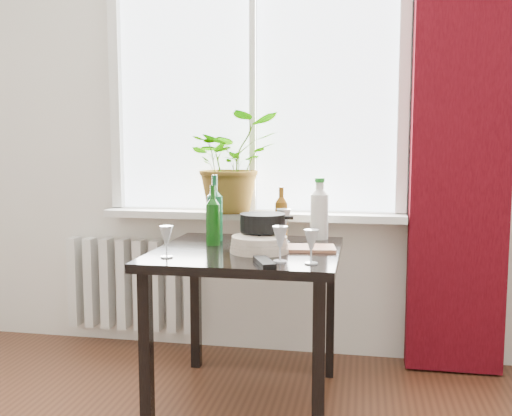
% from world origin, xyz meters
% --- Properties ---
extents(window, '(1.72, 0.08, 1.62)m').
position_xyz_m(window, '(0.00, 2.22, 1.60)').
color(window, white).
rests_on(window, ground).
extents(windowsill, '(1.72, 0.20, 0.04)m').
position_xyz_m(windowsill, '(0.00, 2.15, 0.82)').
color(windowsill, white).
rests_on(windowsill, ground).
extents(curtain, '(0.50, 0.12, 2.56)m').
position_xyz_m(curtain, '(1.12, 2.12, 1.30)').
color(curtain, '#38050B').
rests_on(curtain, ground).
extents(radiator, '(0.80, 0.10, 0.55)m').
position_xyz_m(radiator, '(-0.75, 2.18, 0.38)').
color(radiator, silver).
rests_on(radiator, ground).
extents(table, '(0.85, 0.85, 0.74)m').
position_xyz_m(table, '(0.10, 1.55, 0.65)').
color(table, black).
rests_on(table, ground).
extents(potted_plant, '(0.65, 0.63, 0.56)m').
position_xyz_m(potted_plant, '(-0.10, 2.10, 1.12)').
color(potted_plant, '#217E22').
rests_on(potted_plant, windowsill).
extents(wine_bottle_left, '(0.08, 0.08, 0.29)m').
position_xyz_m(wine_bottle_left, '(-0.09, 1.63, 0.89)').
color(wine_bottle_left, '#0D430D').
rests_on(wine_bottle_left, table).
extents(wine_bottle_right, '(0.08, 0.08, 0.34)m').
position_xyz_m(wine_bottle_right, '(-0.11, 1.75, 0.91)').
color(wine_bottle_right, '#0D4625').
rests_on(wine_bottle_right, table).
extents(bottle_amber, '(0.07, 0.07, 0.27)m').
position_xyz_m(bottle_amber, '(0.21, 1.90, 0.88)').
color(bottle_amber, '#683D0B').
rests_on(bottle_amber, table).
extents(cleaning_bottle, '(0.10, 0.10, 0.33)m').
position_xyz_m(cleaning_bottle, '(0.41, 1.90, 0.90)').
color(cleaning_bottle, silver).
rests_on(cleaning_bottle, table).
extents(wineglass_front_right, '(0.07, 0.07, 0.15)m').
position_xyz_m(wineglass_front_right, '(0.29, 1.29, 0.82)').
color(wineglass_front_right, silver).
rests_on(wineglass_front_right, table).
extents(wineglass_far_right, '(0.07, 0.07, 0.15)m').
position_xyz_m(wineglass_far_right, '(0.42, 1.27, 0.81)').
color(wineglass_far_right, silver).
rests_on(wineglass_far_right, table).
extents(wineglass_back_center, '(0.09, 0.09, 0.17)m').
position_xyz_m(wineglass_back_center, '(0.24, 1.75, 0.83)').
color(wineglass_back_center, silver).
rests_on(wineglass_back_center, table).
extents(wineglass_back_left, '(0.07, 0.07, 0.16)m').
position_xyz_m(wineglass_back_left, '(-0.13, 1.76, 0.82)').
color(wineglass_back_left, silver).
rests_on(wineglass_back_left, table).
extents(wineglass_front_left, '(0.07, 0.07, 0.14)m').
position_xyz_m(wineglass_front_left, '(-0.20, 1.29, 0.81)').
color(wineglass_front_left, silver).
rests_on(wineglass_front_left, table).
extents(plate_stack, '(0.30, 0.30, 0.07)m').
position_xyz_m(plate_stack, '(0.17, 1.48, 0.78)').
color(plate_stack, beige).
rests_on(plate_stack, table).
extents(fondue_pot, '(0.27, 0.24, 0.17)m').
position_xyz_m(fondue_pot, '(0.17, 1.58, 0.82)').
color(fondue_pot, black).
rests_on(fondue_pot, table).
extents(tv_remote, '(0.12, 0.19, 0.02)m').
position_xyz_m(tv_remote, '(0.24, 1.23, 0.75)').
color(tv_remote, black).
rests_on(tv_remote, table).
extents(cutting_board, '(0.29, 0.21, 0.01)m').
position_xyz_m(cutting_board, '(0.37, 1.59, 0.75)').
color(cutting_board, '#AB6C4D').
rests_on(cutting_board, table).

